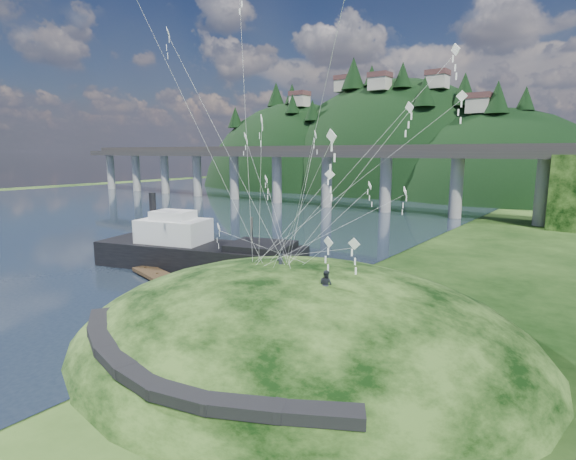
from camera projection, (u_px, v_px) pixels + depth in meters
The scene contains 10 objects.
ground at pixel (205, 320), 36.58m from camera, with size 320.00×320.00×0.00m, color black.
water at pixel (85, 211), 102.70m from camera, with size 240.00×240.00×0.00m, color #29384C.
grass_hill at pixel (299, 354), 33.70m from camera, with size 36.00×32.00×13.00m.
footpath at pixel (165, 367), 24.13m from camera, with size 22.29×5.84×0.83m.
bridge at pixel (347, 168), 105.80m from camera, with size 160.00×11.00×15.00m.
far_ridge at pixel (376, 211), 159.96m from camera, with size 153.00×70.00×94.50m.
work_barge at pixel (196, 250), 52.38m from camera, with size 25.75×13.43×8.69m.
wooden_dock at pixel (170, 282), 45.68m from camera, with size 14.73×5.66×1.04m.
kite_flyers at pixel (314, 266), 30.64m from camera, with size 6.52×3.09×1.93m.
kite_swarm at pixel (318, 132), 33.08m from camera, with size 19.90×17.00×21.90m.
Camera 1 is at (26.26, -23.79, 13.50)m, focal length 28.00 mm.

